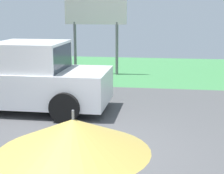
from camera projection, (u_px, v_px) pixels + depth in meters
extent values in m
cube|color=#4C4C4F|center=(102.00, 123.00, 9.09)|extent=(40.00, 8.00, 0.10)
cube|color=#40844B|center=(132.00, 70.00, 16.82)|extent=(40.00, 8.00, 0.10)
cone|color=gold|center=(73.00, 135.00, 2.34)|extent=(1.01, 1.01, 0.22)
cylinder|color=gray|center=(73.00, 118.00, 2.32)|extent=(0.02, 0.02, 0.10)
cube|color=silver|center=(15.00, 85.00, 10.05)|extent=(5.20, 2.00, 0.90)
cube|color=silver|center=(31.00, 58.00, 9.81)|extent=(1.80, 1.84, 0.90)
cube|color=#2D3842|center=(61.00, 59.00, 9.69)|extent=(0.10, 1.70, 0.77)
cylinder|color=black|center=(83.00, 90.00, 10.83)|extent=(0.76, 0.28, 0.76)
cylinder|color=black|center=(65.00, 107.00, 8.90)|extent=(0.76, 0.28, 0.76)
cylinder|color=slate|center=(75.00, 48.00, 15.48)|extent=(0.12, 0.12, 2.20)
cylinder|color=slate|center=(117.00, 49.00, 15.22)|extent=(0.12, 0.12, 2.20)
cube|color=silver|center=(95.00, 7.00, 14.99)|extent=(2.60, 0.10, 1.40)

